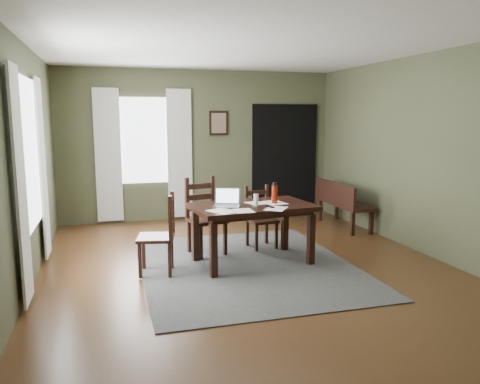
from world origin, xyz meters
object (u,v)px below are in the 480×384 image
object	(u,v)px
bench	(341,200)
chair_end	(160,235)
water_bottle	(275,194)
chair_back_right	(260,218)
laptop	(227,201)
dining_table	(253,212)
chair_back_left	(205,217)

from	to	relation	value
bench	chair_end	bearing A→B (deg)	116.40
chair_end	bench	bearing A→B (deg)	127.90
bench	water_bottle	world-z (taller)	water_bottle
chair_back_right	laptop	xyz separation A→B (m)	(-0.66, -0.67, 0.39)
chair_end	laptop	bearing A→B (deg)	108.88
chair_end	chair_back_right	distance (m)	1.70
bench	laptop	xyz separation A→B (m)	(-2.37, -1.49, 0.36)
bench	laptop	size ratio (longest dim) A/B	3.48
chair_end	chair_back_right	bearing A→B (deg)	128.83
dining_table	water_bottle	xyz separation A→B (m)	(0.30, 0.02, 0.22)
chair_back_right	water_bottle	size ratio (longest dim) A/B	3.25
chair_end	laptop	size ratio (longest dim) A/B	2.44
chair_back_left	laptop	bearing A→B (deg)	-89.03
chair_back_right	laptop	bearing A→B (deg)	-142.25
chair_back_left	water_bottle	size ratio (longest dim) A/B	3.84
bench	water_bottle	distance (m)	2.32
chair_end	bench	size ratio (longest dim) A/B	0.70
dining_table	laptop	world-z (taller)	laptop
bench	water_bottle	bearing A→B (deg)	130.34
chair_back_left	chair_back_right	size ratio (longest dim) A/B	1.18
bench	water_bottle	size ratio (longest dim) A/B	5.10
laptop	chair_back_right	bearing A→B (deg)	65.97
chair_back_right	bench	distance (m)	1.90
chair_back_left	bench	bearing A→B (deg)	5.04
chair_back_right	water_bottle	distance (m)	0.80
chair_end	chair_back_left	xyz separation A→B (m)	(0.68, 0.69, 0.03)
chair_end	water_bottle	world-z (taller)	water_bottle
chair_back_left	chair_back_right	distance (m)	0.83
dining_table	chair_back_right	world-z (taller)	chair_back_right
dining_table	bench	size ratio (longest dim) A/B	1.16
laptop	water_bottle	world-z (taller)	water_bottle
chair_back_left	water_bottle	bearing A→B (deg)	-50.32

